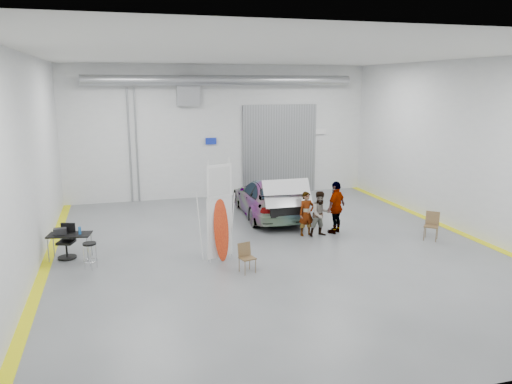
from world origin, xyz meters
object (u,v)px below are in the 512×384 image
object	(u,v)px
surfboard_display	(217,221)
office_chair	(66,243)
sedan_car	(268,198)
folding_chair_far	(431,231)
work_table	(67,234)
person_c	(336,207)
folding_chair_near	(247,264)
person_b	(321,214)
shop_stool	(90,256)
person_a	(307,214)

from	to	relation	value
surfboard_display	office_chair	bearing A→B (deg)	138.95
sedan_car	folding_chair_far	xyz separation A→B (m)	(4.39, -4.46, -0.44)
surfboard_display	work_table	distance (m)	4.54
surfboard_display	office_chair	size ratio (longest dim) A/B	2.97
person_c	folding_chair_near	size ratio (longest dim) A/B	2.26
surfboard_display	folding_chair_near	world-z (taller)	surfboard_display
folding_chair_near	person_b	bearing A→B (deg)	23.54
person_c	folding_chair_near	bearing A→B (deg)	-1.66
person_b	folding_chair_far	bearing A→B (deg)	-25.93
work_table	surfboard_display	bearing A→B (deg)	-17.98
office_chair	folding_chair_far	bearing A→B (deg)	12.62
folding_chair_near	shop_stool	xyz separation A→B (m)	(-4.22, 1.48, 0.13)
folding_chair_far	work_table	world-z (taller)	work_table
surfboard_display	work_table	size ratio (longest dim) A/B	2.31
sedan_car	shop_stool	distance (m)	7.77
folding_chair_near	person_a	bearing A→B (deg)	29.74
person_b	office_chair	bearing A→B (deg)	176.21
shop_stool	person_a	bearing A→B (deg)	10.54
person_a	surfboard_display	xyz separation A→B (m)	(-3.46, -1.67, 0.47)
sedan_car	work_table	size ratio (longest dim) A/B	3.82
person_c	office_chair	distance (m)	8.93
person_a	surfboard_display	distance (m)	3.88
person_a	office_chair	world-z (taller)	person_a
person_a	office_chair	bearing A→B (deg)	177.70
sedan_car	folding_chair_near	xyz separation A→B (m)	(-2.33, -5.64, -0.48)
person_c	folding_chair_far	distance (m)	3.25
folding_chair_far	person_a	bearing A→B (deg)	-161.10
person_b	person_c	distance (m)	0.71
person_b	work_table	world-z (taller)	person_b
person_c	shop_stool	world-z (taller)	person_c
work_table	person_c	bearing A→B (deg)	1.79
person_b	surfboard_display	bearing A→B (deg)	-162.87
sedan_car	person_c	distance (m)	3.28
sedan_car	person_a	bearing A→B (deg)	103.66
folding_chair_far	work_table	xyz separation A→B (m)	(-11.61, 1.35, 0.48)
person_a	work_table	size ratio (longest dim) A/B	1.17
person_a	shop_stool	world-z (taller)	person_a
person_a	folding_chair_far	bearing A→B (deg)	-26.30
person_b	work_table	distance (m)	8.20
person_c	sedan_car	bearing A→B (deg)	-96.84
folding_chair_far	shop_stool	bearing A→B (deg)	-139.84
office_chair	person_a	bearing A→B (deg)	20.93
shop_stool	folding_chair_far	bearing A→B (deg)	-1.59
folding_chair_far	person_c	bearing A→B (deg)	-168.83
surfboard_display	folding_chair_far	size ratio (longest dim) A/B	3.26
surfboard_display	office_chair	world-z (taller)	surfboard_display
surfboard_display	folding_chair_near	xyz separation A→B (m)	(0.60, -1.13, -0.99)
person_a	person_b	distance (m)	0.48
surfboard_display	office_chair	xyz separation A→B (m)	(-4.35, 1.51, -0.79)
shop_stool	work_table	world-z (taller)	work_table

